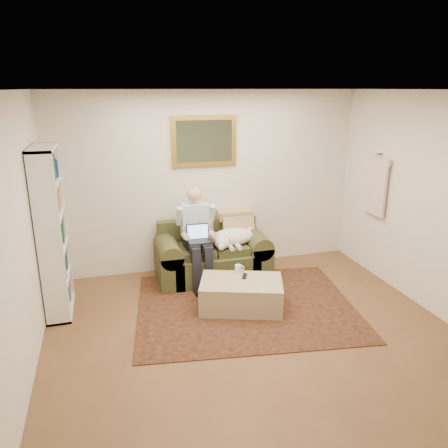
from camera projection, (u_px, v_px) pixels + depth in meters
name	position (u px, v px, depth m)	size (l,w,h in m)	color
room_shell	(259.00, 224.00, 4.40)	(4.51, 5.00, 2.61)	brown
rug	(245.00, 306.00, 5.47)	(2.67, 2.13, 0.01)	black
sofa	(212.00, 259.00, 6.26)	(1.58, 0.80, 0.95)	#404323
seated_man	(198.00, 237.00, 5.95)	(0.52, 0.74, 1.33)	#8CC2D8
laptop	(199.00, 237.00, 5.88)	(0.31, 0.24, 0.22)	black
sleeping_dog	(233.00, 237.00, 6.16)	(0.65, 0.41, 0.24)	white
ottoman	(241.00, 294.00, 5.39)	(0.99, 0.63, 0.36)	tan
coffee_mug	(238.00, 269.00, 5.56)	(0.08, 0.08, 0.10)	white
tv_remote	(245.00, 276.00, 5.44)	(0.05, 0.15, 0.02)	black
bookshelf	(52.00, 233.00, 5.09)	(0.28, 0.80, 2.00)	white
wall_mirror	(204.00, 141.00, 6.15)	(0.94, 0.04, 0.72)	gold
hanging_shirt	(376.00, 183.00, 6.09)	(0.06, 0.52, 0.90)	beige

